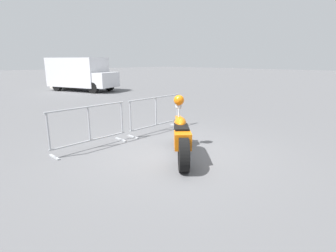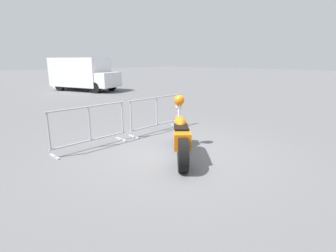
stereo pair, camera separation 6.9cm
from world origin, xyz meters
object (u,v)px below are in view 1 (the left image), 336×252
object	(u,v)px
crowd_barrier_far	(156,114)
delivery_van	(80,73)
crowd_barrier_near	(89,127)
motorcycle	(181,135)

from	to	relation	value
crowd_barrier_far	delivery_van	bearing A→B (deg)	72.12
crowd_barrier_near	crowd_barrier_far	bearing A→B (deg)	0.00
motorcycle	delivery_van	world-z (taller)	delivery_van
motorcycle	crowd_barrier_far	distance (m)	2.31
crowd_barrier_far	motorcycle	bearing A→B (deg)	-119.37
motorcycle	crowd_barrier_near	world-z (taller)	motorcycle
crowd_barrier_near	motorcycle	bearing A→B (deg)	-60.64
crowd_barrier_near	delivery_van	distance (m)	13.43
motorcycle	crowd_barrier_far	world-z (taller)	motorcycle
crowd_barrier_far	delivery_van	size ratio (longest dim) A/B	0.39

